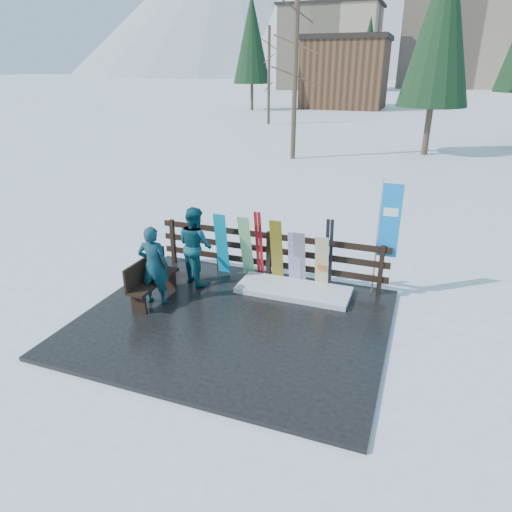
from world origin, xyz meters
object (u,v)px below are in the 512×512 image
at_px(snowboard_5, 322,263).
at_px(bench, 150,278).
at_px(snowboard_4, 300,259).
at_px(snowboard_1, 246,247).
at_px(snowboard_2, 277,251).
at_px(person_back, 195,245).
at_px(person_front, 153,265).
at_px(snowboard_3, 295,258).
at_px(rental_flag, 387,225).
at_px(snowboard_0, 222,244).

bearing_deg(snowboard_5, bench, -151.90).
xyz_separation_m(bench, snowboard_4, (2.81, 1.78, 0.16)).
bearing_deg(snowboard_4, snowboard_1, -180.00).
distance_m(snowboard_2, person_back, 1.88).
distance_m(snowboard_1, person_front, 2.30).
height_order(snowboard_5, person_front, person_front).
bearing_deg(person_back, person_front, 105.57).
distance_m(snowboard_2, snowboard_3, 0.45).
xyz_separation_m(snowboard_2, rental_flag, (2.35, 0.27, 0.82)).
distance_m(snowboard_1, snowboard_3, 1.19).
xyz_separation_m(snowboard_5, rental_flag, (1.29, 0.27, 0.95)).
height_order(snowboard_1, snowboard_4, snowboard_1).
distance_m(snowboard_1, person_back, 1.19).
distance_m(bench, snowboard_2, 2.89).
xyz_separation_m(snowboard_3, snowboard_5, (0.63, -0.00, -0.01)).
height_order(snowboard_1, person_front, person_front).
bearing_deg(snowboard_0, person_back, -121.95).
bearing_deg(snowboard_1, snowboard_2, 0.00).
xyz_separation_m(snowboard_1, snowboard_4, (1.31, 0.00, -0.12)).
distance_m(snowboard_5, person_front, 3.68).
distance_m(snowboard_0, snowboard_5, 2.45).
bearing_deg(snowboard_1, bench, -130.32).
bearing_deg(rental_flag, snowboard_4, -171.49).
height_order(bench, snowboard_5, snowboard_5).
bearing_deg(snowboard_2, snowboard_4, 0.00).
distance_m(snowboard_4, snowboard_5, 0.52).
distance_m(bench, snowboard_5, 3.78).
xyz_separation_m(snowboard_1, snowboard_3, (1.19, 0.00, -0.13)).
height_order(snowboard_4, snowboard_5, snowboard_4).
relative_size(bench, snowboard_2, 0.94).
xyz_separation_m(bench, snowboard_2, (2.26, 1.78, 0.27)).
bearing_deg(snowboard_0, rental_flag, 4.13).
height_order(snowboard_2, snowboard_4, snowboard_2).
relative_size(person_front, person_back, 0.95).
bearing_deg(snowboard_4, snowboard_5, 0.00).
bearing_deg(snowboard_3, snowboard_2, -180.00).
distance_m(snowboard_1, snowboard_2, 0.76).
height_order(snowboard_2, snowboard_3, snowboard_2).
distance_m(snowboard_1, snowboard_5, 1.83).
height_order(snowboard_2, snowboard_5, snowboard_2).
relative_size(snowboard_0, rental_flag, 0.60).
distance_m(rental_flag, person_back, 4.27).
bearing_deg(snowboard_0, snowboard_5, 0.00).
relative_size(bench, snowboard_5, 1.13).
bearing_deg(snowboard_1, snowboard_5, 0.00).
bearing_deg(rental_flag, person_front, -154.50).
relative_size(snowboard_2, rental_flag, 0.61).
relative_size(snowboard_1, snowboard_2, 1.02).
bearing_deg(snowboard_4, rental_flag, 8.51).
bearing_deg(snowboard_5, person_front, -149.64).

